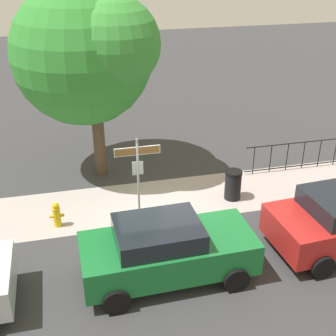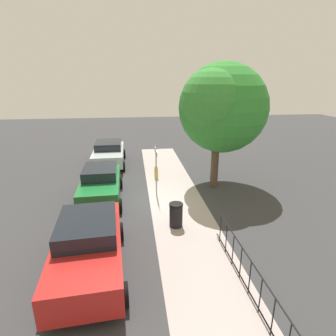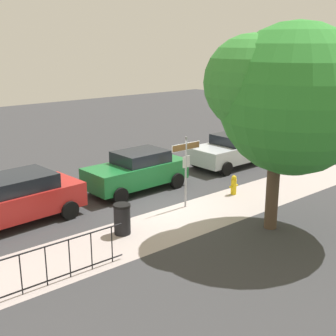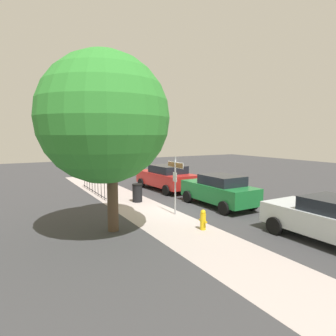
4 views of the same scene
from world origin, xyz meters
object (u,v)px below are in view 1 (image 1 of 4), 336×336
car_green (166,250)px  fire_hydrant (57,215)px  street_sign (138,166)px  trash_bin (233,185)px  shade_tree (87,56)px

car_green → fire_hydrant: size_ratio=5.46×
street_sign → fire_hydrant: bearing=175.3°
trash_bin → street_sign: bearing=-171.0°
shade_tree → fire_hydrant: shade_tree is taller
car_green → trash_bin: size_ratio=4.34×
street_sign → fire_hydrant: size_ratio=3.37×
shade_tree → trash_bin: (4.11, -2.93, -3.67)m
street_sign → car_green: 2.86m
shade_tree → fire_hydrant: (-1.43, -3.23, -3.78)m
shade_tree → car_green: size_ratio=1.52×
fire_hydrant → trash_bin: (5.54, 0.30, 0.11)m
fire_hydrant → trash_bin: bearing=3.1°
street_sign → shade_tree: shade_tree is taller
fire_hydrant → trash_bin: trash_bin is taller
car_green → street_sign: bearing=93.0°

